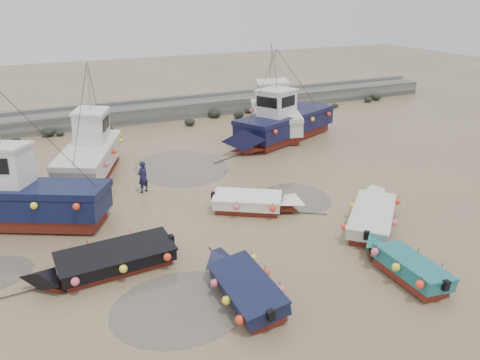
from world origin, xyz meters
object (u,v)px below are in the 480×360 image
object	(u,v)px
cabin_boat_2	(281,122)
person	(144,192)
dinghy_3	(373,213)
cabin_boat_3	(275,113)
dinghy_2	(403,262)
cabin_boat_1	(91,151)
dinghy_5	(255,201)
cabin_boat_0	(13,197)
dinghy_4	(106,259)
dinghy_1	(245,282)

from	to	relation	value
cabin_boat_2	person	size ratio (longest dim) A/B	6.38
person	dinghy_3	bearing A→B (deg)	108.49
cabin_boat_3	dinghy_3	bearing A→B (deg)	-80.60
dinghy_2	person	world-z (taller)	dinghy_2
dinghy_2	cabin_boat_1	distance (m)	17.65
dinghy_5	cabin_boat_3	xyz separation A→B (m)	(7.55, 11.81, 0.78)
dinghy_2	cabin_boat_1	world-z (taller)	cabin_boat_1
dinghy_3	person	bearing A→B (deg)	-177.00
dinghy_2	person	xyz separation A→B (m)	(-6.68, 11.57, -0.57)
cabin_boat_0	person	size ratio (longest dim) A/B	5.51
cabin_boat_3	person	xyz separation A→B (m)	(-11.76, -7.33, -1.34)
dinghy_4	cabin_boat_3	world-z (taller)	cabin_boat_3
cabin_boat_2	cabin_boat_3	size ratio (longest dim) A/B	1.09
dinghy_2	person	size ratio (longest dim) A/B	3.04
cabin_boat_2	dinghy_5	bearing A→B (deg)	121.67
cabin_boat_0	cabin_boat_3	bearing A→B (deg)	-36.70
dinghy_5	cabin_boat_2	distance (m)	11.55
dinghy_3	cabin_boat_2	distance (m)	12.99
dinghy_4	cabin_boat_1	distance (m)	10.63
dinghy_4	dinghy_5	xyz separation A→B (m)	(7.29, 2.26, 0.02)
cabin_boat_3	dinghy_2	bearing A→B (deg)	-83.28
dinghy_1	cabin_boat_1	distance (m)	14.37
dinghy_1	cabin_boat_2	xyz separation A→B (m)	(9.95, 15.17, 0.75)
dinghy_5	person	size ratio (longest dim) A/B	2.90
dinghy_4	person	xyz separation A→B (m)	(3.07, 6.74, -0.54)
cabin_boat_0	person	world-z (taller)	cabin_boat_0
dinghy_2	cabin_boat_3	distance (m)	19.59
cabin_boat_1	cabin_boat_2	distance (m)	12.90
dinghy_3	cabin_boat_2	bearing A→B (deg)	124.90
dinghy_3	cabin_boat_3	xyz separation A→B (m)	(3.32, 15.13, 0.80)
dinghy_1	cabin_boat_3	world-z (taller)	cabin_boat_3
dinghy_1	dinghy_3	distance (m)	7.90
dinghy_1	person	size ratio (longest dim) A/B	3.34
dinghy_3	dinghy_1	bearing A→B (deg)	-116.23
dinghy_3	cabin_boat_0	bearing A→B (deg)	-158.85
cabin_boat_1	dinghy_3	bearing A→B (deg)	-26.13
dinghy_5	cabin_boat_0	bearing A→B (deg)	-75.94
dinghy_1	person	distance (m)	10.30
dinghy_3	person	size ratio (longest dim) A/B	3.14
cabin_boat_1	cabin_boat_3	xyz separation A→B (m)	(13.73, 3.53, -0.01)
dinghy_1	person	world-z (taller)	dinghy_1
dinghy_3	person	distance (m)	11.51
dinghy_1	dinghy_3	size ratio (longest dim) A/B	1.06
dinghy_3	cabin_boat_3	distance (m)	15.51
cabin_boat_0	cabin_boat_1	size ratio (longest dim) A/B	0.98
dinghy_2	cabin_boat_0	size ratio (longest dim) A/B	0.55
cabin_boat_0	person	distance (m)	6.26
dinghy_3	cabin_boat_3	world-z (taller)	cabin_boat_3
dinghy_3	dinghy_4	size ratio (longest dim) A/B	0.80
dinghy_4	cabin_boat_0	bearing A→B (deg)	24.24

